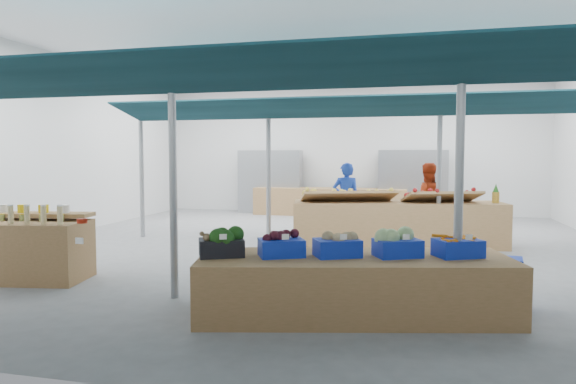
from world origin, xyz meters
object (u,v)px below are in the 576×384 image
Objects in this scene: bottle_shelf at (20,248)px; vendor_right at (427,201)px; veg_counter at (354,286)px; vendor_left at (346,199)px; crate_stack at (500,282)px; fruit_counter at (398,224)px.

vendor_right is at bearing 32.47° from bottle_shelf.
veg_counter is 6.02m from vendor_left.
veg_counter is at bearing 71.22° from vendor_right.
vendor_right is (1.80, 0.00, 0.00)m from vendor_left.
vendor_left is (4.18, 5.37, 0.37)m from bottle_shelf.
crate_stack is (1.70, 0.80, -0.04)m from veg_counter.
vendor_left is 1.80m from vendor_right.
bottle_shelf is 5.06m from veg_counter.
bottle_shelf is 1.24× the size of vendor_right.
veg_counter is 2.10× the size of vendor_right.
vendor_left is at bearing 85.01° from veg_counter.
bottle_shelf is at bearing 32.30° from vendor_right.
bottle_shelf reaches higher than fruit_counter.
fruit_counter is at bearing 108.38° from crate_stack.
fruit_counter is (0.36, 4.84, 0.11)m from veg_counter.
veg_counter is 2.10× the size of vendor_left.
crate_stack is (6.72, 0.24, -0.17)m from bottle_shelf.
vendor_right is (-0.74, 5.13, 0.54)m from crate_stack.
bottle_shelf is at bearing -177.95° from crate_stack.
crate_stack is at bearing 106.70° from vendor_left.
crate_stack is 0.36× the size of vendor_left.
crate_stack is 0.36× the size of vendor_right.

